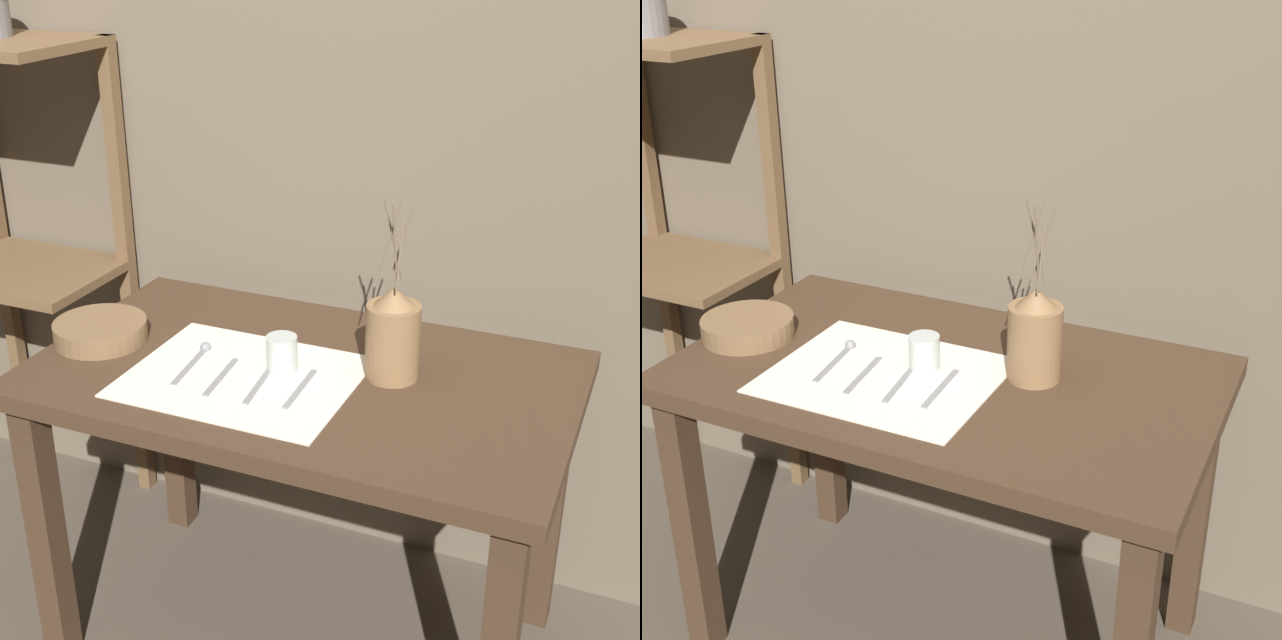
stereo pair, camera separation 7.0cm
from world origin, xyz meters
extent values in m
plane|color=brown|center=(0.00, 0.00, 0.00)|extent=(12.00, 12.00, 0.00)
cube|color=#6B5E4C|center=(0.00, 0.44, 1.20)|extent=(7.00, 0.06, 2.40)
cube|color=#422D1E|center=(0.00, 0.00, 0.69)|extent=(1.11, 0.65, 0.04)
cube|color=#422D1E|center=(-0.49, -0.27, 0.33)|extent=(0.06, 0.06, 0.67)
cube|color=#422D1E|center=(-0.49, 0.27, 0.33)|extent=(0.06, 0.06, 0.67)
cube|color=#422D1E|center=(0.49, 0.27, 0.33)|extent=(0.06, 0.06, 0.67)
cube|color=brown|center=(-0.89, 0.21, 0.71)|extent=(0.46, 0.35, 0.02)
cube|color=brown|center=(-1.11, 0.37, 0.65)|extent=(0.04, 0.04, 1.30)
cube|color=brown|center=(-0.68, 0.37, 0.65)|extent=(0.04, 0.04, 1.30)
cube|color=silver|center=(-0.10, -0.08, 0.71)|extent=(0.45, 0.37, 0.00)
cylinder|color=olive|center=(0.18, 0.05, 0.78)|extent=(0.11, 0.11, 0.16)
cone|color=olive|center=(0.18, 0.05, 0.88)|extent=(0.08, 0.08, 0.04)
cylinder|color=brown|center=(0.18, 0.06, 0.98)|extent=(0.04, 0.03, 0.15)
cylinder|color=brown|center=(0.18, 0.03, 0.99)|extent=(0.01, 0.02, 0.17)
cylinder|color=brown|center=(0.16, 0.07, 0.99)|extent=(0.04, 0.03, 0.17)
cylinder|color=brown|center=(0.16, 0.04, 0.99)|extent=(0.05, 0.03, 0.17)
cylinder|color=brown|center=(0.19, 0.04, 0.97)|extent=(0.01, 0.04, 0.14)
cylinder|color=brown|center=(-0.47, -0.04, 0.73)|extent=(0.20, 0.20, 0.05)
cylinder|color=#B7C1BC|center=(-0.04, -0.02, 0.75)|extent=(0.06, 0.06, 0.07)
cube|color=gray|center=(-0.22, -0.09, 0.71)|extent=(0.03, 0.16, 0.00)
sphere|color=gray|center=(-0.23, 0.00, 0.71)|extent=(0.02, 0.02, 0.02)
cube|color=gray|center=(-0.14, -0.10, 0.71)|extent=(0.03, 0.16, 0.00)
cube|color=gray|center=(-0.05, -0.10, 0.71)|extent=(0.03, 0.16, 0.00)
cube|color=gray|center=(0.03, -0.08, 0.71)|extent=(0.02, 0.16, 0.00)
camera|label=1|loc=(0.67, -1.48, 1.56)|focal=50.00mm
camera|label=2|loc=(0.73, -1.45, 1.56)|focal=50.00mm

